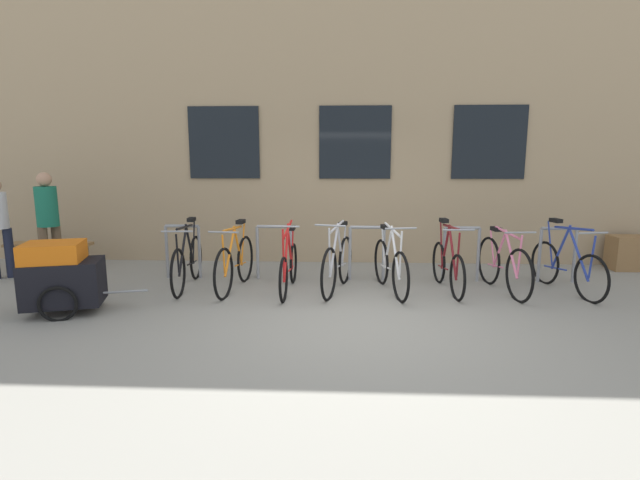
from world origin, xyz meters
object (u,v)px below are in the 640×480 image
object	(u,v)px
bicycle_white	(390,266)
planter_box	(631,253)
bike_trailer	(62,276)
bicycle_black	(188,262)
bicycle_pink	(503,265)
bicycle_blue	(567,266)
wooden_bench	(49,250)
bicycle_orange	(235,263)
bicycle_red	(289,267)
bicycle_silver	(338,264)
person_by_bench	(48,219)
bicycle_maroon	(448,266)
backpack	(68,277)

from	to	relation	value
bicycle_white	planter_box	xyz separation A→B (m)	(4.39, 1.60, -0.09)
bike_trailer	planter_box	xyz separation A→B (m)	(8.65, 2.78, -0.18)
bicycle_black	bicycle_pink	bearing A→B (deg)	-0.45
bicycle_blue	wooden_bench	distance (m)	8.62
bicycle_orange	bicycle_blue	bearing A→B (deg)	0.98
planter_box	bicycle_red	bearing A→B (deg)	-164.45
bicycle_silver	planter_box	bearing A→B (deg)	16.94
person_by_bench	bicycle_maroon	bearing A→B (deg)	-2.15
bike_trailer	planter_box	world-z (taller)	bike_trailer
backpack	bicycle_red	bearing A→B (deg)	15.29
bicycle_black	backpack	xyz separation A→B (m)	(-1.68, -0.34, -0.17)
wooden_bench	person_by_bench	world-z (taller)	person_by_bench
bicycle_blue	backpack	bearing A→B (deg)	-177.35
bicycle_white	bicycle_pink	world-z (taller)	bicycle_white
bicycle_blue	wooden_bench	xyz separation A→B (m)	(-8.55, 1.13, -0.05)
bicycle_white	bicycle_silver	bearing A→B (deg)	178.05
bicycle_silver	bicycle_maroon	bearing A→B (deg)	3.01
bicycle_silver	bicycle_orange	world-z (taller)	bicycle_silver
bicycle_white	planter_box	bearing A→B (deg)	20.03
wooden_bench	bicycle_red	bearing A→B (deg)	-16.02
planter_box	bicycle_pink	bearing A→B (deg)	-150.85
bicycle_pink	bicycle_white	bearing A→B (deg)	-177.35
bicycle_blue	planter_box	world-z (taller)	bicycle_blue
bicycle_black	bicycle_orange	world-z (taller)	bicycle_black
bicycle_orange	planter_box	distance (m)	6.89
backpack	person_by_bench	bearing A→B (deg)	147.97
person_by_bench	bicycle_white	bearing A→B (deg)	-3.69
bicycle_pink	backpack	size ratio (longest dim) A/B	3.90
bicycle_pink	wooden_bench	distance (m)	7.70
bicycle_silver	backpack	bearing A→B (deg)	-176.33
person_by_bench	backpack	world-z (taller)	person_by_bench
planter_box	person_by_bench	bearing A→B (deg)	-172.65
bicycle_black	bicycle_silver	bearing A→B (deg)	-2.18
bicycle_pink	person_by_bench	bearing A→B (deg)	177.81
bicycle_blue	bicycle_orange	size ratio (longest dim) A/B	0.97
bicycle_maroon	bicycle_orange	size ratio (longest dim) A/B	0.94
backpack	bicycle_white	bearing A→B (deg)	14.70
bicycle_blue	planter_box	bearing A→B (deg)	39.63
bicycle_black	wooden_bench	xyz separation A→B (m)	(-2.89, 1.13, -0.06)
bicycle_blue	wooden_bench	size ratio (longest dim) A/B	1.15
bike_trailer	backpack	size ratio (longest dim) A/B	3.36
bicycle_white	bicycle_orange	xyz separation A→B (m)	(-2.31, 0.03, 0.01)
bicycle_red	bicycle_black	world-z (taller)	bicycle_red
bike_trailer	bicycle_orange	bearing A→B (deg)	31.72
bicycle_pink	bicycle_maroon	bearing A→B (deg)	177.44
bicycle_maroon	bicycle_orange	bearing A→B (deg)	-178.45
bicycle_red	bicycle_pink	world-z (taller)	bicycle_red
bicycle_silver	planter_box	size ratio (longest dim) A/B	2.39
bicycle_orange	bicycle_pink	bearing A→B (deg)	0.73
planter_box	bicycle_orange	bearing A→B (deg)	-166.79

